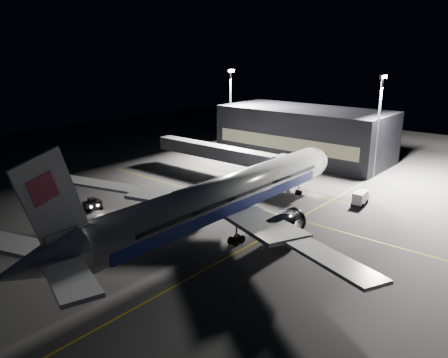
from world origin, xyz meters
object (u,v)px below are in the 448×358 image
object	(u,v)px
floodlight_mast_south	(379,118)
floodlight_mast_north	(230,103)
service_truck	(361,197)
airliner	(221,198)
baggage_tug	(92,204)
safety_cone_c	(175,205)
jet_bridge	(227,154)
safety_cone_b	(178,232)
safety_cone_a	(175,234)

from	to	relation	value
floodlight_mast_south	floodlight_mast_north	bearing A→B (deg)	90.00
floodlight_mast_north	service_truck	distance (m)	47.18
airliner	baggage_tug	world-z (taller)	airliner
service_truck	safety_cone_c	size ratio (longest dim) A/B	9.09
jet_bridge	baggage_tug	xyz separation A→B (m)	(-30.00, 3.94, -3.66)
service_truck	safety_cone_b	xyz separation A→B (m)	(-29.07, 14.62, -0.92)
floodlight_mast_north	safety_cone_b	world-z (taller)	floodlight_mast_north
jet_bridge	service_truck	size ratio (longest dim) A/B	7.39
jet_bridge	safety_cone_b	world-z (taller)	jet_bridge
safety_cone_c	service_truck	bearing A→B (deg)	-47.40
floodlight_mast_north	baggage_tug	distance (m)	50.35
safety_cone_a	safety_cone_b	distance (m)	0.48
floodlight_mast_south	service_truck	distance (m)	20.79
jet_bridge	floodlight_mast_south	xyz separation A→B (m)	(18.00, -24.07, 7.79)
jet_bridge	baggage_tug	size ratio (longest dim) A/B	10.99
airliner	jet_bridge	bearing A→B (deg)	38.04
floodlight_mast_south	safety_cone_a	size ratio (longest dim) A/B	34.74
floodlight_mast_south	baggage_tug	size ratio (longest dim) A/B	6.61
floodlight_mast_north	safety_cone_a	xyz separation A→B (m)	(-46.49, -27.99, -12.07)
jet_bridge	safety_cone_c	world-z (taller)	jet_bridge
safety_cone_b	service_truck	bearing A→B (deg)	-26.70
baggage_tug	airliner	bearing A→B (deg)	-60.74
floodlight_mast_north	floodlight_mast_south	size ratio (longest dim) A/B	1.00
service_truck	safety_cone_c	distance (m)	31.56
floodlight_mast_north	safety_cone_c	xyz separation A→B (m)	(-38.28, -19.39, -12.12)
floodlight_mast_north	jet_bridge	bearing A→B (deg)	-142.26
airliner	safety_cone_a	bearing A→B (deg)	143.52
floodlight_mast_north	service_truck	world-z (taller)	floodlight_mast_north
airliner	floodlight_mast_south	bearing A→B (deg)	-8.33
jet_bridge	airliner	bearing A→B (deg)	-141.96
safety_cone_a	safety_cone_b	xyz separation A→B (m)	(0.48, 0.00, 0.01)
airliner	safety_cone_b	world-z (taller)	airliner
airliner	floodlight_mast_south	distance (m)	42.13
jet_bridge	floodlight_mast_south	size ratio (longest dim) A/B	1.66
baggage_tug	safety_cone_b	xyz separation A→B (m)	(2.00, -17.99, -0.61)
safety_cone_a	safety_cone_c	distance (m)	11.88
service_truck	baggage_tug	distance (m)	45.05
airliner	safety_cone_b	distance (m)	7.99
floodlight_mast_north	service_truck	bearing A→B (deg)	-111.67
service_truck	baggage_tug	bearing A→B (deg)	127.98
airliner	baggage_tug	xyz separation A→B (m)	(-6.93, 21.99, -4.24)
baggage_tug	safety_cone_c	bearing A→B (deg)	-32.26
floodlight_mast_south	service_truck	bearing A→B (deg)	-164.78
baggage_tug	safety_cone_c	size ratio (longest dim) A/B	6.11
floodlight_mast_south	safety_cone_b	xyz separation A→B (m)	(-46.00, 10.01, -12.06)
service_truck	safety_cone_a	xyz separation A→B (m)	(-29.55, 14.62, -0.93)
jet_bridge	safety_cone_b	size ratio (longest dim) A/B	55.08
safety_cone_a	safety_cone_b	size ratio (longest dim) A/B	0.95
floodlight_mast_north	baggage_tug	xyz separation A→B (m)	(-48.00, -9.99, -11.45)
airliner	floodlight_mast_south	world-z (taller)	floodlight_mast_south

